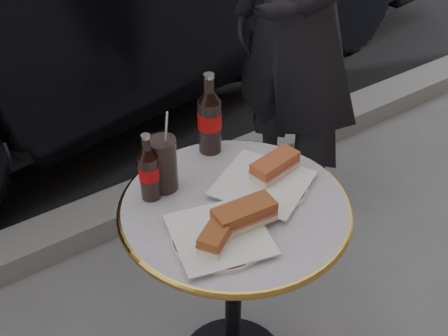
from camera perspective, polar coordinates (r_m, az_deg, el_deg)
curb at (r=2.54m, az=-11.03°, el=-4.43°), size 40.00×0.20×0.12m
bistro_table at (r=1.75m, az=0.96°, el=-12.82°), size 0.62×0.62×0.73m
plate_left at (r=1.38m, az=-0.44°, el=-6.99°), size 0.32×0.32×0.01m
plate_right at (r=1.54m, az=3.96°, el=-1.75°), size 0.31×0.31×0.01m
sandwich_left_a at (r=1.35m, az=-0.61°, el=-6.70°), size 0.14×0.12×0.05m
sandwich_left_b at (r=1.39m, az=2.06°, el=-4.87°), size 0.16×0.09×0.05m
sandwich_right at (r=1.56m, az=5.18°, el=0.13°), size 0.16×0.09×0.05m
cola_bottle_left at (r=1.46m, az=-7.68°, el=0.11°), size 0.07×0.07×0.20m
cola_bottle_right at (r=1.61m, az=-1.48°, el=5.55°), size 0.09×0.09×0.25m
cola_glass at (r=1.50m, az=-6.19°, el=0.41°), size 0.10×0.10×0.16m
pedestrian at (r=2.18m, az=7.89°, el=14.45°), size 0.50×0.69×1.75m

